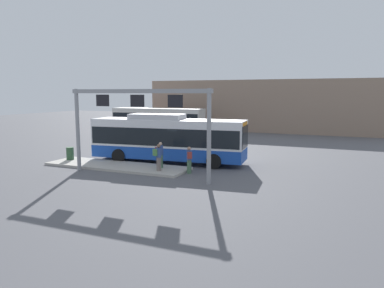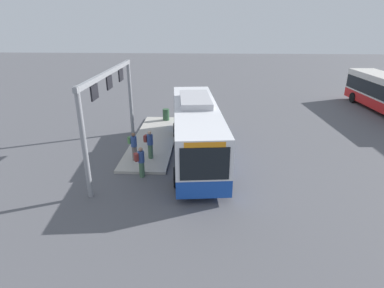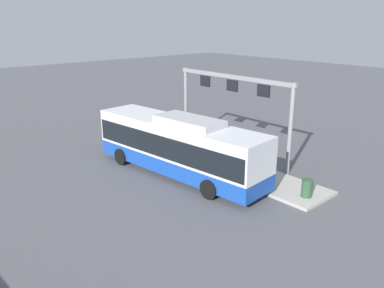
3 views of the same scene
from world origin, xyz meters
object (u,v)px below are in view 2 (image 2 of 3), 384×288
Objects in this scene: person_boarding at (141,161)px; person_waiting_mid at (150,144)px; person_waiting_near at (134,146)px; trash_bin at (166,115)px; bus_main at (196,127)px.

person_boarding is 1.00× the size of person_waiting_mid.
person_boarding is at bearing -34.35° from person_waiting_near.
person_waiting_mid is at bearing -0.16° from trash_bin.
person_waiting_near and person_waiting_mid have the same top height.
person_boarding is at bearing -0.80° from trash_bin.
bus_main is 7.21m from trash_bin.
trash_bin is (-6.61, -2.62, -1.20)m from bus_main.
trash_bin is at bearing -164.19° from bus_main.
person_waiting_mid is (-2.08, 0.11, 0.16)m from person_boarding.
person_boarding reaches higher than trash_bin.
person_boarding is at bearing -70.32° from person_waiting_mid.
trash_bin is at bearing 58.96° from person_boarding.
person_boarding is (2.89, -2.75, -0.92)m from bus_main.
person_waiting_mid is at bearing 53.13° from person_waiting_near.
person_waiting_near is 1.00× the size of person_waiting_mid.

